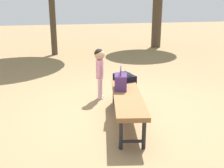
# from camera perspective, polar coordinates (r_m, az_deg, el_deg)

# --- Properties ---
(ground_plane) EXTENTS (40.00, 40.00, 0.00)m
(ground_plane) POSITION_cam_1_polar(r_m,az_deg,el_deg) (4.42, 3.09, -5.94)
(ground_plane) COLOR #8C704C
(ground_plane) RESTS_ON ground
(park_bench) EXTENTS (1.65, 0.76, 0.45)m
(park_bench) POSITION_cam_1_polar(r_m,az_deg,el_deg) (3.84, 3.34, -3.25)
(park_bench) COLOR brown
(park_bench) RESTS_ON ground
(handbag) EXTENTS (0.36, 0.27, 0.37)m
(handbag) POSITION_cam_1_polar(r_m,az_deg,el_deg) (4.07, 1.88, 0.65)
(handbag) COLOR #4C2D66
(handbag) RESTS_ON park_bench
(child_standing) EXTENTS (0.24, 0.19, 0.94)m
(child_standing) POSITION_cam_1_polar(r_m,az_deg,el_deg) (4.85, -2.66, 3.92)
(child_standing) COLOR #E5B2C6
(child_standing) RESTS_ON ground
(backpack_large) EXTENTS (0.42, 0.38, 0.63)m
(backpack_large) POSITION_cam_1_polar(r_m,az_deg,el_deg) (4.62, 2.71, -0.79)
(backpack_large) COLOR black
(backpack_large) RESTS_ON ground
(backpack_small) EXTENTS (0.22, 0.22, 0.30)m
(backpack_small) POSITION_cam_1_polar(r_m,az_deg,el_deg) (4.32, 3.31, -4.37)
(backpack_small) COLOR maroon
(backpack_small) RESTS_ON ground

